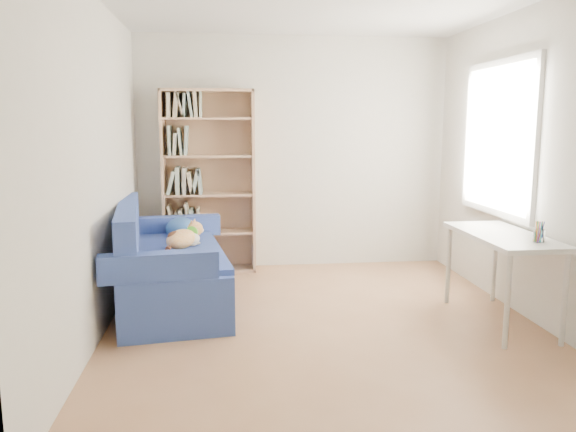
# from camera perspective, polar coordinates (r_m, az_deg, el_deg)

# --- Properties ---
(ground) EXTENTS (4.00, 4.00, 0.00)m
(ground) POSITION_cam_1_polar(r_m,az_deg,el_deg) (4.72, 3.58, -10.90)
(ground) COLOR #8E6140
(ground) RESTS_ON ground
(room_shell) EXTENTS (3.54, 4.04, 2.62)m
(room_shell) POSITION_cam_1_polar(r_m,az_deg,el_deg) (4.48, 4.98, 9.37)
(room_shell) COLOR silver
(room_shell) RESTS_ON ground
(sofa) EXTENTS (1.14, 1.99, 0.93)m
(sofa) POSITION_cam_1_polar(r_m,az_deg,el_deg) (5.24, -12.28, -5.07)
(sofa) COLOR navy
(sofa) RESTS_ON ground
(bookshelf) EXTENTS (1.00, 0.31, 2.00)m
(bookshelf) POSITION_cam_1_polar(r_m,az_deg,el_deg) (6.23, -8.01, 2.69)
(bookshelf) COLOR tan
(bookshelf) RESTS_ON ground
(desk) EXTENTS (0.54, 1.19, 0.75)m
(desk) POSITION_cam_1_polar(r_m,az_deg,el_deg) (4.90, 20.97, -2.56)
(desk) COLOR white
(desk) RESTS_ON ground
(pen_cup) EXTENTS (0.09, 0.09, 0.16)m
(pen_cup) POSITION_cam_1_polar(r_m,az_deg,el_deg) (4.63, 24.17, -1.68)
(pen_cup) COLOR white
(pen_cup) RESTS_ON desk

